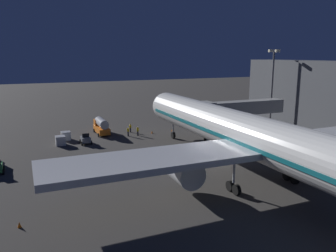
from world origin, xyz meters
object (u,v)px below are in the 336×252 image
(baggage_container_near_belt, at_px, (66,136))
(traffic_cone_nose_starboard, at_px, (152,132))
(airliner_at_gate, at_px, (267,143))
(traffic_cone_nose_port, at_px, (172,130))
(fuel_tanker, at_px, (101,126))
(ground_crew_by_belt_loader, at_px, (130,128))
(apron_floodlight_mast, at_px, (272,81))
(baggage_container_mid_row, at_px, (60,141))
(baggage_tug_lead, at_px, (86,139))
(ground_crew_near_nose_gear, at_px, (128,131))
(ground_crew_marshaller_fwd, at_px, (138,131))
(traffic_cone_wingtip_svc_side, at_px, (19,225))
(jet_bridge, at_px, (233,109))

(baggage_container_near_belt, distance_m, traffic_cone_nose_starboard, 16.52)
(airliner_at_gate, bearing_deg, traffic_cone_nose_port, -93.95)
(fuel_tanker, bearing_deg, ground_crew_by_belt_loader, 170.32)
(apron_floodlight_mast, distance_m, baggage_container_mid_row, 46.32)
(apron_floodlight_mast, bearing_deg, fuel_tanker, -8.71)
(baggage_tug_lead, xyz_separation_m, baggage_container_mid_row, (4.16, -0.88, 0.02))
(ground_crew_near_nose_gear, distance_m, traffic_cone_nose_starboard, 5.14)
(ground_crew_marshaller_fwd, bearing_deg, ground_crew_near_nose_gear, -7.89)
(apron_floodlight_mast, distance_m, ground_crew_marshaller_fwd, 32.12)
(fuel_tanker, height_order, traffic_cone_wingtip_svc_side, fuel_tanker)
(apron_floodlight_mast, xyz_separation_m, traffic_cone_nose_port, (23.30, -2.03, -9.41))
(ground_crew_marshaller_fwd, bearing_deg, traffic_cone_nose_starboard, -167.20)
(apron_floodlight_mast, bearing_deg, traffic_cone_nose_starboard, -4.19)
(ground_crew_marshaller_fwd, height_order, traffic_cone_nose_port, ground_crew_marshaller_fwd)
(traffic_cone_nose_port, bearing_deg, ground_crew_near_nose_gear, 2.84)
(apron_floodlight_mast, height_order, baggage_container_near_belt, apron_floodlight_mast)
(traffic_cone_nose_starboard, height_order, traffic_cone_wingtip_svc_side, same)
(apron_floodlight_mast, height_order, traffic_cone_wingtip_svc_side, apron_floodlight_mast)
(ground_crew_by_belt_loader, relative_size, traffic_cone_nose_port, 3.15)
(airliner_at_gate, relative_size, traffic_cone_nose_port, 119.59)
(jet_bridge, height_order, traffic_cone_nose_port, jet_bridge)
(ground_crew_near_nose_gear, distance_m, ground_crew_by_belt_loader, 3.45)
(jet_bridge, height_order, ground_crew_near_nose_gear, jet_bridge)
(jet_bridge, height_order, fuel_tanker, jet_bridge)
(ground_crew_near_nose_gear, xyz_separation_m, ground_crew_marshaller_fwd, (-1.87, 0.26, 0.01))
(baggage_container_mid_row, relative_size, ground_crew_marshaller_fwd, 0.96)
(baggage_tug_lead, relative_size, traffic_cone_nose_port, 4.33)
(apron_floodlight_mast, height_order, fuel_tanker, apron_floodlight_mast)
(apron_floodlight_mast, distance_m, traffic_cone_nose_starboard, 29.33)
(fuel_tanker, relative_size, traffic_cone_wingtip_svc_side, 11.41)
(jet_bridge, bearing_deg, ground_crew_marshaller_fwd, -29.74)
(ground_crew_by_belt_loader, distance_m, traffic_cone_wingtip_svc_side, 39.17)
(airliner_at_gate, xyz_separation_m, jet_bridge, (-10.24, -22.19, 0.12))
(airliner_at_gate, xyz_separation_m, traffic_cone_nose_starboard, (2.20, -31.85, -5.25))
(fuel_tanker, distance_m, ground_crew_by_belt_loader, 5.80)
(ground_crew_near_nose_gear, distance_m, ground_crew_marshaller_fwd, 1.88)
(traffic_cone_nose_port, relative_size, traffic_cone_nose_starboard, 1.00)
(baggage_container_near_belt, bearing_deg, traffic_cone_nose_starboard, 175.50)
(baggage_container_mid_row, distance_m, ground_crew_marshaller_fwd, 14.63)
(baggage_tug_lead, distance_m, ground_crew_by_belt_loader, 11.46)
(traffic_cone_wingtip_svc_side, bearing_deg, traffic_cone_nose_port, -133.24)
(traffic_cone_nose_port, bearing_deg, baggage_container_near_belt, -3.56)
(ground_crew_marshaller_fwd, bearing_deg, baggage_tug_lead, 12.30)
(jet_bridge, relative_size, traffic_cone_wingtip_svc_side, 33.90)
(apron_floodlight_mast, distance_m, baggage_tug_lead, 42.27)
(apron_floodlight_mast, relative_size, traffic_cone_nose_starboard, 30.07)
(fuel_tanker, xyz_separation_m, traffic_cone_wingtip_svc_side, (15.02, 34.21, -1.37))
(baggage_tug_lead, bearing_deg, apron_floodlight_mast, -178.66)
(ground_crew_by_belt_loader, relative_size, ground_crew_marshaller_fwd, 0.94)
(jet_bridge, xyz_separation_m, baggage_container_near_belt, (28.90, -10.96, -4.87))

